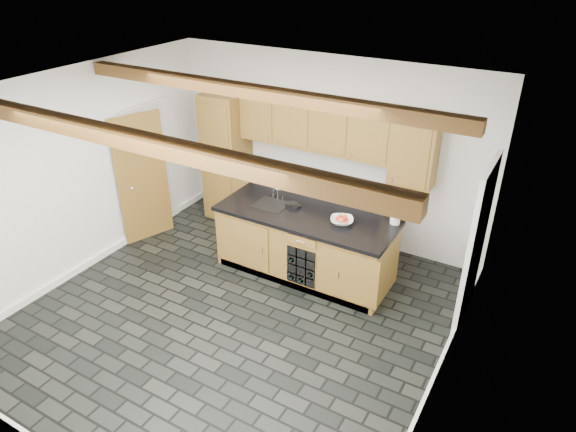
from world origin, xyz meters
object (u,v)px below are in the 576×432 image
at_px(fruit_bowl, 342,221).
at_px(paper_towel, 396,215).
at_px(island, 305,244).
at_px(kitchen_scale, 293,205).

xyz_separation_m(fruit_bowl, paper_towel, (0.60, 0.34, 0.08)).
distance_m(island, fruit_bowl, 0.72).
relative_size(kitchen_scale, fruit_bowl, 0.69).
height_order(island, fruit_bowl, fruit_bowl).
distance_m(kitchen_scale, fruit_bowl, 0.78).
relative_size(island, kitchen_scale, 12.24).
height_order(island, kitchen_scale, kitchen_scale).
height_order(kitchen_scale, paper_towel, paper_towel).
bearing_deg(fruit_bowl, kitchen_scale, 173.94).
height_order(island, paper_towel, paper_towel).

